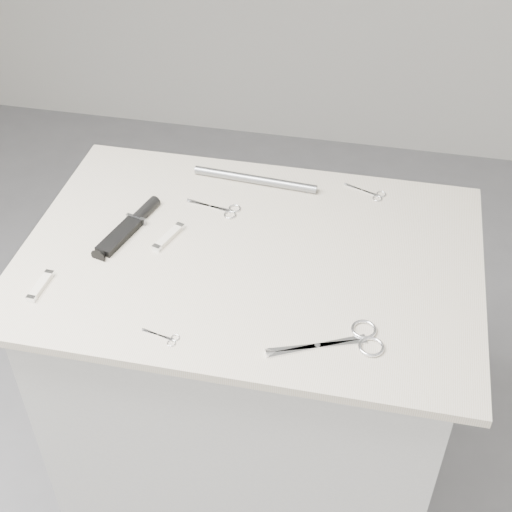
% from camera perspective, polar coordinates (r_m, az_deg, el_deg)
% --- Properties ---
extents(ground, '(4.00, 4.00, 0.01)m').
position_cam_1_polar(ground, '(2.27, -0.34, -17.82)').
color(ground, gray).
rests_on(ground, ground).
extents(plinth, '(0.90, 0.60, 0.90)m').
position_cam_1_polar(plinth, '(1.90, -0.40, -10.63)').
color(plinth, silver).
rests_on(plinth, ground).
extents(display_board, '(1.00, 0.70, 0.02)m').
position_cam_1_polar(display_board, '(1.56, -0.47, -0.05)').
color(display_board, beige).
rests_on(display_board, plinth).
extents(large_shears, '(0.22, 0.14, 0.01)m').
position_cam_1_polar(large_shears, '(1.38, 7.51, -6.74)').
color(large_shears, white).
rests_on(large_shears, display_board).
extents(embroidery_scissors_a, '(0.13, 0.06, 0.00)m').
position_cam_1_polar(embroidery_scissors_a, '(1.68, -2.67, 3.75)').
color(embroidery_scissors_a, white).
rests_on(embroidery_scissors_a, display_board).
extents(embroidery_scissors_b, '(0.10, 0.06, 0.00)m').
position_cam_1_polar(embroidery_scissors_b, '(1.75, 9.19, 4.97)').
color(embroidery_scissors_b, white).
rests_on(embroidery_scissors_b, display_board).
extents(tiny_scissors, '(0.08, 0.04, 0.00)m').
position_cam_1_polar(tiny_scissors, '(1.39, -7.30, -6.48)').
color(tiny_scissors, white).
rests_on(tiny_scissors, display_board).
extents(sheathed_knife, '(0.09, 0.21, 0.03)m').
position_cam_1_polar(sheathed_knife, '(1.65, -9.91, 2.54)').
color(sheathed_knife, black).
rests_on(sheathed_knife, display_board).
extents(pocket_knife_a, '(0.05, 0.10, 0.01)m').
position_cam_1_polar(pocket_knife_a, '(1.60, -7.01, 1.55)').
color(pocket_knife_a, white).
rests_on(pocket_knife_a, display_board).
extents(pocket_knife_b, '(0.02, 0.09, 0.01)m').
position_cam_1_polar(pocket_knife_b, '(1.54, -16.86, -2.29)').
color(pocket_knife_b, white).
rests_on(pocket_knife_b, display_board).
extents(metal_rail, '(0.31, 0.04, 0.02)m').
position_cam_1_polar(metal_rail, '(1.76, -0.07, 6.14)').
color(metal_rail, gray).
rests_on(metal_rail, display_board).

